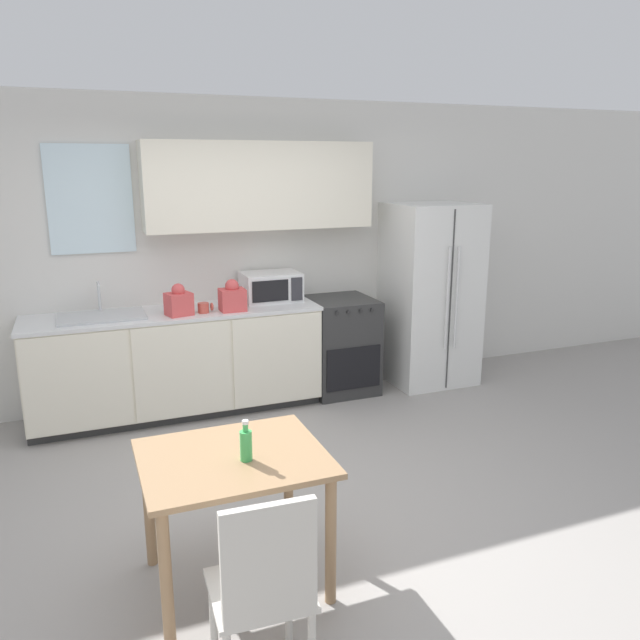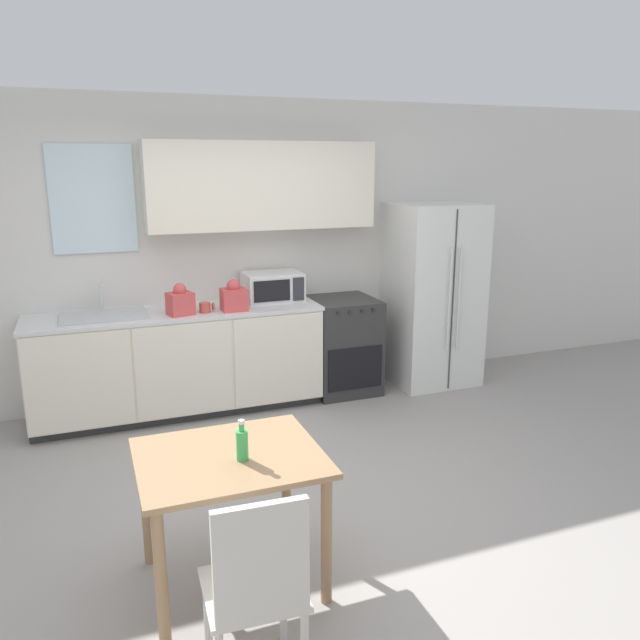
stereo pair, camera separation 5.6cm
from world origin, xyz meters
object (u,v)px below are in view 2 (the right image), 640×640
(oven_range, at_px, (342,345))
(dining_table, at_px, (230,477))
(refrigerator, at_px, (432,294))
(microwave, at_px, (273,287))
(drink_bottle, at_px, (242,444))
(coffee_mug, at_px, (206,307))
(dining_chair_near, at_px, (258,583))

(oven_range, distance_m, dining_table, 2.93)
(refrigerator, xyz_separation_m, microwave, (-1.59, 0.14, 0.16))
(microwave, height_order, drink_bottle, microwave)
(oven_range, distance_m, refrigerator, 1.04)
(refrigerator, height_order, coffee_mug, refrigerator)
(refrigerator, bearing_deg, dining_table, -137.20)
(dining_chair_near, relative_size, drink_bottle, 4.45)
(microwave, height_order, dining_table, microwave)
(dining_table, relative_size, dining_chair_near, 0.98)
(refrigerator, xyz_separation_m, dining_table, (-2.58, -2.38, -0.28))
(microwave, relative_size, dining_table, 0.56)
(dining_chair_near, distance_m, drink_bottle, 0.75)
(oven_range, xyz_separation_m, microwave, (-0.65, 0.10, 0.60))
(coffee_mug, relative_size, drink_bottle, 0.62)
(drink_bottle, bearing_deg, coffee_mug, 83.28)
(coffee_mug, xyz_separation_m, drink_bottle, (-0.28, -2.35, -0.15))
(microwave, bearing_deg, dining_table, -111.32)
(refrigerator, bearing_deg, dining_chair_near, -130.05)
(microwave, height_order, dining_chair_near, microwave)
(refrigerator, xyz_separation_m, drink_bottle, (-2.53, -2.46, -0.08))
(refrigerator, height_order, dining_table, refrigerator)
(drink_bottle, bearing_deg, refrigerator, 44.21)
(coffee_mug, height_order, drink_bottle, coffee_mug)
(dining_table, bearing_deg, drink_bottle, -55.24)
(refrigerator, xyz_separation_m, dining_chair_near, (-2.64, -3.14, -0.35))
(drink_bottle, bearing_deg, dining_chair_near, -99.66)
(refrigerator, bearing_deg, microwave, 174.92)
(coffee_mug, distance_m, drink_bottle, 2.38)
(oven_range, xyz_separation_m, dining_chair_near, (-1.70, -3.19, 0.09))
(microwave, bearing_deg, coffee_mug, -159.71)
(oven_range, height_order, refrigerator, refrigerator)
(dining_chair_near, height_order, drink_bottle, same)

